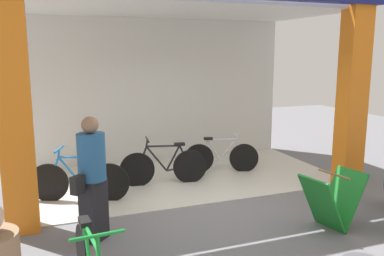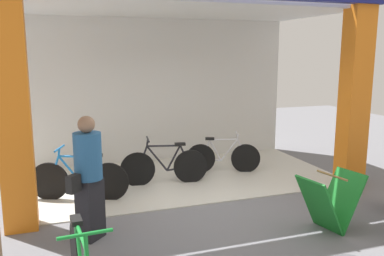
{
  "view_description": "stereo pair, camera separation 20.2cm",
  "coord_description": "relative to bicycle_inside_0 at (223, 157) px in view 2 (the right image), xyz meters",
  "views": [
    {
      "loc": [
        -2.5,
        -5.85,
        2.47
      ],
      "look_at": [
        0.0,
        0.77,
        1.15
      ],
      "focal_mm": 37.98,
      "sensor_mm": 36.0,
      "label": 1
    },
    {
      "loc": [
        -2.31,
        -5.92,
        2.47
      ],
      "look_at": [
        0.0,
        0.77,
        1.15
      ],
      "focal_mm": 37.98,
      "sensor_mm": 36.0,
      "label": 2
    }
  ],
  "objects": [
    {
      "name": "ground_plane",
      "position": [
        -0.96,
        -1.6,
        -0.34
      ],
      "size": [
        20.18,
        20.18,
        0.0
      ],
      "primitive_type": "plane",
      "color": "slate",
      "rests_on": "ground"
    },
    {
      "name": "bicycle_inside_1",
      "position": [
        -1.35,
        -0.37,
        0.02
      ],
      "size": [
        1.64,
        0.45,
        0.91
      ],
      "color": "black",
      "rests_on": "ground"
    },
    {
      "name": "pedestrian_0",
      "position": [
        -2.89,
        -2.24,
        0.53
      ],
      "size": [
        0.56,
        0.56,
        1.67
      ],
      "color": "black",
      "rests_on": "ground"
    },
    {
      "name": "sandwich_board_sign",
      "position": [
        0.32,
        -3.04,
        0.06
      ],
      "size": [
        0.95,
        0.68,
        0.82
      ],
      "color": "#197226",
      "rests_on": "ground"
    },
    {
      "name": "bicycle_inside_2",
      "position": [
        -2.93,
        -0.71,
        0.03
      ],
      "size": [
        1.59,
        0.63,
        0.92
      ],
      "color": "black",
      "rests_on": "ground"
    },
    {
      "name": "shop_facade",
      "position": [
        -0.96,
        -0.01,
        1.88
      ],
      "size": [
        6.29,
        3.4,
        4.15
      ],
      "color": "beige",
      "rests_on": "ground"
    },
    {
      "name": "bicycle_inside_0",
      "position": [
        0.0,
        0.0,
        0.0
      ],
      "size": [
        1.47,
        0.57,
        0.85
      ],
      "color": "black",
      "rests_on": "ground"
    }
  ]
}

